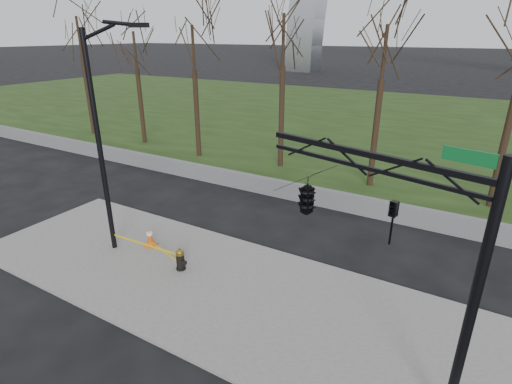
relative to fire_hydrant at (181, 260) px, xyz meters
The scene contains 10 objects.
ground 1.31m from the fire_hydrant, ahead, with size 500.00×500.00×0.00m, color black.
sidewalk 1.29m from the fire_hydrant, ahead, with size 18.00×6.00×0.10m, color slate.
grass_strip 29.91m from the fire_hydrant, 87.68° to the left, with size 120.00×40.00×0.06m, color #1E3111.
guardrail 7.97m from the fire_hydrant, 81.27° to the left, with size 60.00×0.30×0.90m, color #59595B.
tree_row 12.66m from the fire_hydrant, 87.57° to the left, with size 44.59×4.00×9.70m.
fire_hydrant is the anchor object (origin of this frame).
traffic_cone 2.23m from the fire_hydrant, 162.12° to the left, with size 0.44×0.44×0.75m.
street_light 5.19m from the fire_hydrant, behind, with size 2.33×0.85×8.21m.
traffic_signal_mast 6.74m from the fire_hydrant, ahead, with size 4.96×2.54×6.00m.
caution_tape 1.41m from the fire_hydrant, behind, with size 3.24×0.79×0.43m.
Camera 1 is at (7.09, -8.86, 7.84)m, focal length 27.85 mm.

